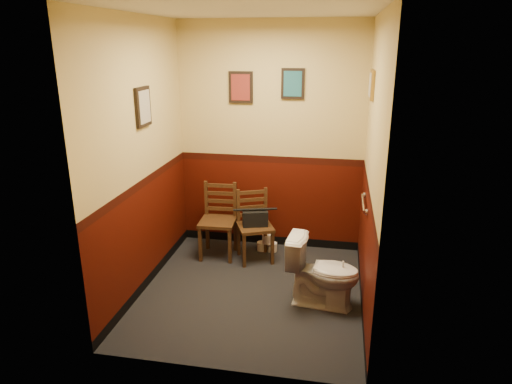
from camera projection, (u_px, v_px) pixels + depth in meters
floor at (252, 292)px, 4.69m from camera, size 2.20×2.40×0.00m
ceiling at (251, 10)px, 3.85m from camera, size 2.20×2.40×0.00m
wall_back at (271, 139)px, 5.39m from camera, size 2.20×0.00×2.70m
wall_front at (218, 208)px, 3.15m from camera, size 2.20×0.00×2.70m
wall_left at (141, 160)px, 4.46m from camera, size 0.00×2.40×2.70m
wall_right at (372, 170)px, 4.08m from camera, size 0.00×2.40×2.70m
grab_bar at (364, 203)px, 4.45m from camera, size 0.05×0.56×0.06m
framed_print_back_a at (241, 87)px, 5.25m from camera, size 0.28×0.04×0.36m
framed_print_back_b at (293, 84)px, 5.13m from camera, size 0.26×0.04×0.34m
framed_print_left at (143, 107)px, 4.40m from camera, size 0.04×0.30×0.38m
framed_print_right at (372, 85)px, 4.43m from camera, size 0.04×0.34×0.28m
toilet at (323, 272)px, 4.37m from camera, size 0.74×0.47×0.68m
toilet_brush at (341, 298)px, 4.42m from camera, size 0.13×0.13×0.48m
chair_left at (219, 220)px, 5.39m from camera, size 0.43×0.43×0.87m
chair_right at (254, 226)px, 5.30m from camera, size 0.51×0.51×0.82m
handbag at (255, 218)px, 5.23m from camera, size 0.32×0.22×0.21m
tp_stack at (267, 244)px, 5.59m from camera, size 0.25×0.13×0.22m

